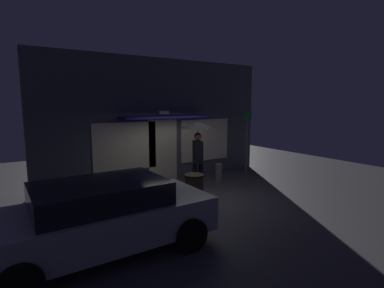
{
  "coord_description": "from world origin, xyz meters",
  "views": [
    {
      "loc": [
        -4.78,
        -7.1,
        2.78
      ],
      "look_at": [
        0.22,
        0.62,
        1.5
      ],
      "focal_mm": 27.72,
      "sensor_mm": 36.0,
      "label": 1
    }
  ],
  "objects_px": {
    "person_with_umbrella": "(198,136)",
    "sidewalk_bollard_2": "(219,173)",
    "sidewalk_bollard": "(147,181)",
    "trash_bin": "(194,192)",
    "street_sign_post": "(247,138)",
    "parked_car": "(101,216)"
  },
  "relations": [
    {
      "from": "sidewalk_bollard_2",
      "to": "parked_car",
      "type": "bearing_deg",
      "value": -150.71
    },
    {
      "from": "trash_bin",
      "to": "sidewalk_bollard_2",
      "type": "bearing_deg",
      "value": 38.73
    },
    {
      "from": "parked_car",
      "to": "sidewalk_bollard",
      "type": "distance_m",
      "value": 3.99
    },
    {
      "from": "sidewalk_bollard_2",
      "to": "sidewalk_bollard",
      "type": "bearing_deg",
      "value": 169.35
    },
    {
      "from": "person_with_umbrella",
      "to": "sidewalk_bollard_2",
      "type": "relative_size",
      "value": 3.28
    },
    {
      "from": "person_with_umbrella",
      "to": "sidewalk_bollard_2",
      "type": "xyz_separation_m",
      "value": [
        1.09,
        0.3,
        -1.42
      ]
    },
    {
      "from": "parked_car",
      "to": "street_sign_post",
      "type": "distance_m",
      "value": 7.23
    },
    {
      "from": "street_sign_post",
      "to": "sidewalk_bollard",
      "type": "distance_m",
      "value": 4.31
    },
    {
      "from": "sidewalk_bollard_2",
      "to": "street_sign_post",
      "type": "bearing_deg",
      "value": 11.73
    },
    {
      "from": "sidewalk_bollard",
      "to": "person_with_umbrella",
      "type": "bearing_deg",
      "value": -28.24
    },
    {
      "from": "trash_bin",
      "to": "person_with_umbrella",
      "type": "bearing_deg",
      "value": 53.07
    },
    {
      "from": "sidewalk_bollard",
      "to": "trash_bin",
      "type": "relative_size",
      "value": 0.68
    },
    {
      "from": "person_with_umbrella",
      "to": "sidewalk_bollard",
      "type": "height_order",
      "value": "person_with_umbrella"
    },
    {
      "from": "person_with_umbrella",
      "to": "street_sign_post",
      "type": "xyz_separation_m",
      "value": [
        2.72,
        0.64,
        -0.3
      ]
    },
    {
      "from": "person_with_umbrella",
      "to": "trash_bin",
      "type": "height_order",
      "value": "person_with_umbrella"
    },
    {
      "from": "person_with_umbrella",
      "to": "sidewalk_bollard",
      "type": "distance_m",
      "value": 2.17
    },
    {
      "from": "street_sign_post",
      "to": "parked_car",
      "type": "bearing_deg",
      "value": -154.71
    },
    {
      "from": "parked_car",
      "to": "street_sign_post",
      "type": "xyz_separation_m",
      "value": [
        6.5,
        3.07,
        0.74
      ]
    },
    {
      "from": "sidewalk_bollard",
      "to": "sidewalk_bollard_2",
      "type": "distance_m",
      "value": 2.58
    },
    {
      "from": "person_with_umbrella",
      "to": "sidewalk_bollard",
      "type": "relative_size",
      "value": 3.42
    },
    {
      "from": "trash_bin",
      "to": "sidewalk_bollard",
      "type": "bearing_deg",
      "value": 98.97
    },
    {
      "from": "parked_car",
      "to": "sidewalk_bollard",
      "type": "xyz_separation_m",
      "value": [
        2.34,
        3.21,
        -0.39
      ]
    }
  ]
}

